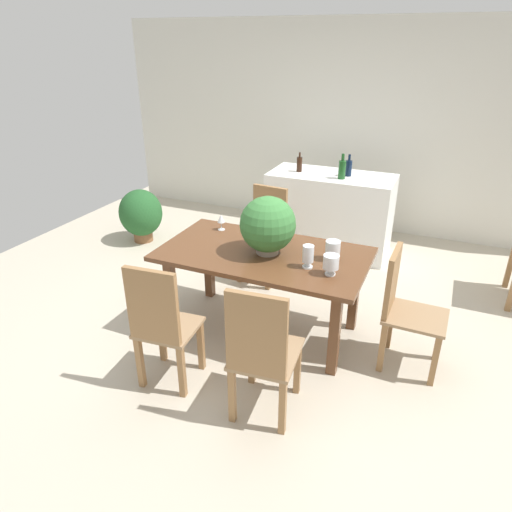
{
  "coord_description": "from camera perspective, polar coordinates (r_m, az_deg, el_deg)",
  "views": [
    {
      "loc": [
        1.31,
        -3.41,
        2.36
      ],
      "look_at": [
        -0.06,
        -0.25,
        0.71
      ],
      "focal_mm": 32.22,
      "sensor_mm": 36.0,
      "label": 1
    }
  ],
  "objects": [
    {
      "name": "wine_glass",
      "position": [
        4.21,
        -4.35,
        4.59
      ],
      "size": [
        0.07,
        0.07,
        0.15
      ],
      "color": "silver",
      "rests_on": "dining_table"
    },
    {
      "name": "wine_bottle_green",
      "position": [
        5.38,
        11.42,
        10.69
      ],
      "size": [
        0.07,
        0.07,
        0.25
      ],
      "color": "#0F1E38",
      "rests_on": "kitchen_counter"
    },
    {
      "name": "wine_bottle_dark",
      "position": [
        5.26,
        10.63,
        10.56
      ],
      "size": [
        0.08,
        0.08,
        0.28
      ],
      "color": "#194C1E",
      "rests_on": "kitchen_counter"
    },
    {
      "name": "chair_near_left",
      "position": [
        3.32,
        -11.69,
        -8.13
      ],
      "size": [
        0.45,
        0.44,
        1.01
      ],
      "rotation": [
        0.0,
        0.0,
        3.23
      ],
      "color": "olive",
      "rests_on": "ground"
    },
    {
      "name": "potted_plant_floor",
      "position": [
        5.94,
        -14.1,
        5.09
      ],
      "size": [
        0.53,
        0.53,
        0.67
      ],
      "color": "brown",
      "rests_on": "ground"
    },
    {
      "name": "chair_near_right",
      "position": [
        2.98,
        0.68,
        -11.68
      ],
      "size": [
        0.46,
        0.52,
        1.03
      ],
      "rotation": [
        0.0,
        0.0,
        3.23
      ],
      "color": "olive",
      "rests_on": "ground"
    },
    {
      "name": "crystal_vase_center_near",
      "position": [
        3.51,
        6.49,
        0.14
      ],
      "size": [
        0.09,
        0.09,
        0.18
      ],
      "color": "silver",
      "rests_on": "dining_table"
    },
    {
      "name": "kitchen_counter",
      "position": [
        5.57,
        9.08,
        5.34
      ],
      "size": [
        1.43,
        0.66,
        0.93
      ],
      "primitive_type": "cube",
      "color": "white",
      "rests_on": "ground"
    },
    {
      "name": "chair_foot_end",
      "position": [
        3.67,
        17.84,
        -5.84
      ],
      "size": [
        0.47,
        0.42,
        0.96
      ],
      "rotation": [
        0.0,
        0.0,
        1.55
      ],
      "color": "olive",
      "rests_on": "ground"
    },
    {
      "name": "crystal_vase_right",
      "position": [
        3.43,
        9.29,
        -0.8
      ],
      "size": [
        0.12,
        0.12,
        0.16
      ],
      "color": "silver",
      "rests_on": "dining_table"
    },
    {
      "name": "wine_bottle_clear",
      "position": [
        5.49,
        5.41,
        11.29
      ],
      "size": [
        0.06,
        0.06,
        0.23
      ],
      "color": "black",
      "rests_on": "kitchen_counter"
    },
    {
      "name": "dining_table",
      "position": [
        3.83,
        0.94,
        -0.84
      ],
      "size": [
        1.71,
        0.94,
        0.76
      ],
      "color": "brown",
      "rests_on": "ground"
    },
    {
      "name": "back_wall",
      "position": [
        6.24,
        11.46,
        15.28
      ],
      "size": [
        6.4,
        0.1,
        2.6
      ],
      "primitive_type": "cube",
      "color": "silver",
      "rests_on": "ground"
    },
    {
      "name": "chair_far_left",
      "position": [
        4.82,
        1.22,
        3.32
      ],
      "size": [
        0.45,
        0.45,
        0.98
      ],
      "rotation": [
        0.0,
        0.0,
        -0.1
      ],
      "color": "olive",
      "rests_on": "ground"
    },
    {
      "name": "ground_plane",
      "position": [
        4.35,
        2.11,
        -7.33
      ],
      "size": [
        7.04,
        7.04,
        0.0
      ],
      "primitive_type": "plane",
      "color": "#BCB29E"
    },
    {
      "name": "flower_centerpiece",
      "position": [
        3.68,
        1.48,
        3.87
      ],
      "size": [
        0.45,
        0.45,
        0.48
      ],
      "color": "gray",
      "rests_on": "dining_table"
    },
    {
      "name": "crystal_vase_left",
      "position": [
        3.66,
        9.51,
        0.94
      ],
      "size": [
        0.12,
        0.12,
        0.16
      ],
      "color": "silver",
      "rests_on": "dining_table"
    }
  ]
}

